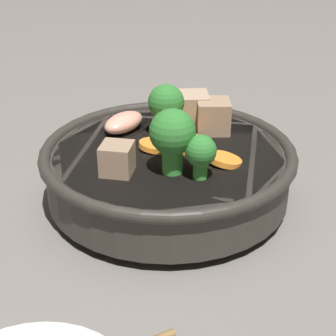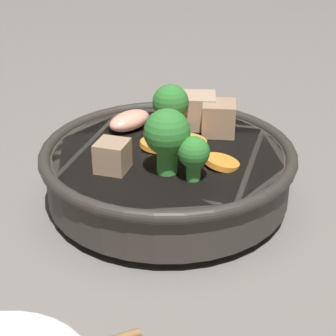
# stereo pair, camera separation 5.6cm
# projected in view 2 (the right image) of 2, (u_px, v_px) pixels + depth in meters

# --- Properties ---
(ground_plane) EXTENTS (3.00, 3.00, 0.00)m
(ground_plane) POSITION_uv_depth(u_px,v_px,m) (168.00, 200.00, 0.58)
(ground_plane) COLOR slate
(stirfry_bowl) EXTENTS (0.25, 0.25, 0.12)m
(stirfry_bowl) POSITION_uv_depth(u_px,v_px,m) (168.00, 165.00, 0.56)
(stirfry_bowl) COLOR #38332D
(stirfry_bowl) RESTS_ON ground_plane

